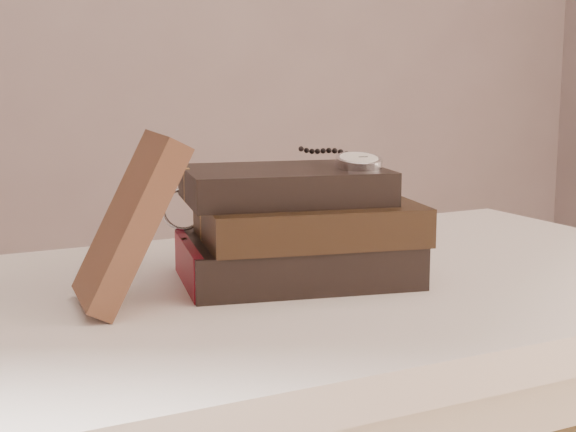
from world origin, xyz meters
TOP-DOWN VIEW (x-y plane):
  - table at (0.00, 0.35)m, footprint 1.00×0.60m
  - book_stack at (-0.03, 0.36)m, footprint 0.29×0.23m
  - journal at (-0.23, 0.33)m, footprint 0.12×0.13m
  - pocket_watch at (0.03, 0.33)m, footprint 0.06×0.16m
  - eyeglasses at (-0.10, 0.46)m, footprint 0.13×0.15m

SIDE VIEW (x-z plane):
  - table at x=0.00m, z-range 0.28..1.03m
  - book_stack at x=-0.03m, z-range 0.75..0.87m
  - eyeglasses at x=-0.10m, z-range 0.80..0.85m
  - journal at x=-0.23m, z-range 0.75..0.93m
  - pocket_watch at x=0.03m, z-range 0.88..0.90m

